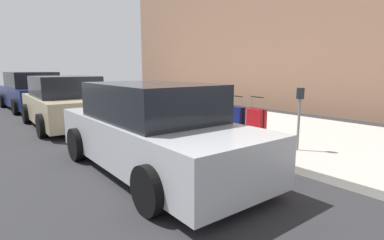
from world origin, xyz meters
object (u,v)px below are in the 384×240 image
suitcase_black_5 (180,117)px  fire_hydrant (153,107)px  parked_car_beige_1 (66,103)px  suitcase_silver_6 (171,111)px  suitcase_navy_1 (236,123)px  parked_car_navy_2 (32,92)px  parking_meter (299,110)px  parked_car_silver_0 (152,130)px  suitcase_teal_4 (192,116)px  suitcase_red_0 (256,126)px  suitcase_maroon_2 (220,122)px  suitcase_olive_3 (204,119)px  bollard_post (139,106)px

suitcase_black_5 → fire_hydrant: 1.64m
parked_car_beige_1 → suitcase_silver_6: bearing=-129.6°
suitcase_navy_1 → parked_car_navy_2: (10.03, 2.51, 0.24)m
fire_hydrant → suitcase_silver_6: bearing=-177.8°
parking_meter → parked_car_silver_0: size_ratio=0.28×
suitcase_navy_1 → suitcase_silver_6: 2.76m
parked_car_navy_2 → parked_car_beige_1: bearing=180.0°
suitcase_silver_6 → suitcase_teal_4: bearing=175.9°
suitcase_red_0 → fire_hydrant: suitcase_red_0 is taller
suitcase_red_0 → suitcase_maroon_2: suitcase_red_0 is taller
parked_car_silver_0 → suitcase_teal_4: bearing=-51.0°
parked_car_silver_0 → suitcase_olive_3: bearing=-58.8°
suitcase_silver_6 → bollard_post: size_ratio=1.08×
suitcase_red_0 → parked_car_silver_0: size_ratio=0.23×
suitcase_black_5 → fire_hydrant: (1.63, -0.05, 0.12)m
suitcase_teal_4 → parked_car_navy_2: 8.79m
suitcase_navy_1 → parked_car_beige_1: parked_car_beige_1 is taller
parked_car_beige_1 → parked_car_navy_2: 5.17m
suitcase_navy_1 → fire_hydrant: suitcase_navy_1 is taller
suitcase_olive_3 → bollard_post: (3.38, 0.10, 0.02)m
parked_car_navy_2 → suitcase_olive_3: bearing=-164.7°
suitcase_black_5 → suitcase_maroon_2: bearing=-176.8°
fire_hydrant → suitcase_black_5: bearing=178.3°
fire_hydrant → suitcase_olive_3: bearing=178.9°
suitcase_maroon_2 → suitcase_olive_3: (0.52, 0.09, 0.00)m
bollard_post → parked_car_navy_2: parked_car_navy_2 is taller
suitcase_red_0 → parking_meter: (-0.92, -0.21, 0.44)m
suitcase_olive_3 → fire_hydrant: 2.71m
suitcase_navy_1 → fire_hydrant: (3.80, 0.00, -0.01)m
suitcase_navy_1 → parked_car_navy_2: 10.34m
suitcase_maroon_2 → parked_car_beige_1: size_ratio=0.21×
fire_hydrant → bollard_post: bearing=12.6°
suitcase_olive_3 → parked_car_navy_2: bearing=15.3°
suitcase_red_0 → suitcase_teal_4: bearing=2.2°
suitcase_teal_4 → parked_car_beige_1: size_ratio=0.24×
suitcase_navy_1 → suitcase_black_5: 2.17m
suitcase_red_0 → suitcase_navy_1: 0.59m
suitcase_red_0 → fire_hydrant: size_ratio=1.45×
suitcase_olive_3 → suitcase_navy_1: bearing=-177.1°
suitcase_black_5 → parked_car_silver_0: size_ratio=0.12×
bollard_post → parked_car_beige_1: (0.39, 2.35, 0.25)m
parked_car_silver_0 → suitcase_silver_6: bearing=-38.9°
suitcase_navy_1 → suitcase_olive_3: 1.09m
parking_meter → parked_car_beige_1: 6.94m
suitcase_silver_6 → suitcase_red_0: bearing=180.0°
suitcase_red_0 → suitcase_teal_4: 2.19m
suitcase_maroon_2 → parked_car_navy_2: parked_car_navy_2 is taller
suitcase_olive_3 → suitcase_maroon_2: bearing=-169.8°
suitcase_silver_6 → suitcase_maroon_2: bearing=180.0°
suitcase_olive_3 → suitcase_teal_4: suitcase_teal_4 is taller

